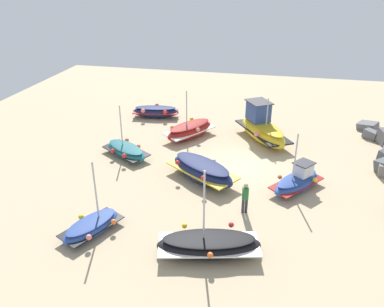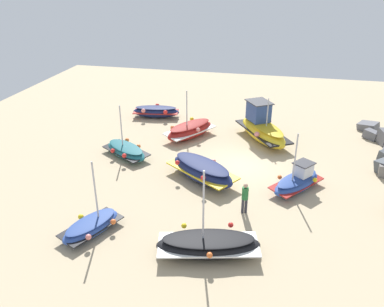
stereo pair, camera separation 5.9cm
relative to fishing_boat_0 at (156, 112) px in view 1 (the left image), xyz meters
The scene contains 10 objects.
ground_plane 10.22m from the fishing_boat_0, 46.79° to the left, with size 44.66×44.66×0.00m, color tan.
fishing_boat_0 is the anchor object (origin of this frame).
fishing_boat_1 16.82m from the fishing_boat_0, 24.83° to the left, with size 2.69×4.68×4.00m.
fishing_boat_2 8.96m from the fishing_boat_0, 72.34° to the left, with size 5.29×4.27×3.19m.
fishing_boat_3 10.72m from the fishing_boat_0, 31.31° to the left, with size 3.91×4.62×1.18m.
fishing_boat_4 7.24m from the fishing_boat_0, ahead, with size 3.06×3.70×3.39m.
fishing_boat_5 15.14m from the fishing_boat_0, ahead, with size 3.24×2.40×3.48m.
fishing_boat_6 14.12m from the fishing_boat_0, 49.96° to the left, with size 3.47×3.11×3.47m.
fishing_boat_7 4.93m from the fishing_boat_0, 46.37° to the left, with size 4.14×3.45×3.54m.
person_walking 14.52m from the fishing_boat_0, 34.64° to the left, with size 0.32×0.32×1.66m.
Camera 1 is at (21.25, 1.76, 11.02)m, focal length 36.58 mm.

